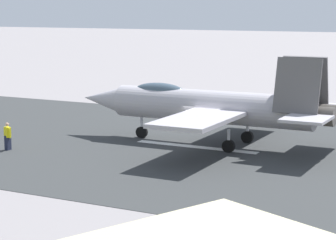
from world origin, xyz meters
name	(u,v)px	position (x,y,z in m)	size (l,w,h in m)	color
ground_plane	(201,148)	(0.00, 0.00, 0.00)	(400.00, 400.00, 0.00)	gray
runway_strip	(201,148)	(-0.02, 0.00, 0.01)	(240.00, 26.00, 0.02)	#313334
fighter_jet	(210,106)	(-0.09, -1.08, 2.48)	(17.31, 14.95, 5.68)	#A7A3AB
crew_person	(8,136)	(10.04, 5.95, 0.85)	(0.64, 0.44, 1.69)	#1E2338
marker_cone_mid	(209,110)	(4.90, -12.55, 0.28)	(0.44, 0.44, 0.55)	orange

